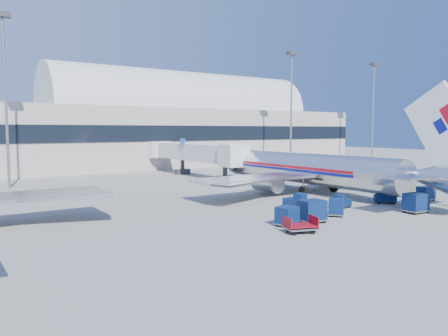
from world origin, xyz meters
TOP-DOWN VIEW (x-y plane):
  - ground at (0.00, 0.00)m, footprint 260.00×260.00m
  - terminal at (-13.60, 55.96)m, footprint 170.00×28.15m
  - airliner_main at (10.00, 4.51)m, footprint 32.00×37.26m
  - jetbridge_near at (7.60, 30.81)m, footprint 4.40×27.50m
  - mast_west at (-20.00, 30.00)m, footprint 2.00×1.20m
  - mast_east at (30.00, 30.00)m, footprint 2.00×1.20m
  - mast_far_east at (55.00, 30.00)m, footprint 2.00×1.20m
  - barrier_near at (18.00, 2.00)m, footprint 3.00×0.55m
  - barrier_mid at (21.30, 2.00)m, footprint 3.00×0.55m
  - barrier_far at (24.60, 2.00)m, footprint 3.00×0.55m
  - tug_lead at (4.63, -4.59)m, footprint 2.22×1.43m
  - tug_right at (10.62, -5.14)m, footprint 2.33×2.21m
  - tug_left at (0.80, -2.29)m, footprint 1.57×2.56m
  - cart_train_a at (1.21, -6.91)m, footprint 2.18×2.12m
  - cart_train_b at (-2.64, -7.68)m, footprint 2.30×1.85m
  - cart_train_c at (-5.21, -7.51)m, footprint 2.01×1.68m
  - cart_solo_near at (8.35, -10.12)m, footprint 2.23×1.78m
  - cart_solo_far at (15.85, -6.61)m, footprint 1.93×1.59m
  - cart_open_red at (-5.97, -9.81)m, footprint 2.66×2.23m

SIDE VIEW (x-z plane):
  - ground at x=0.00m, z-range 0.00..0.00m
  - cart_open_red at x=-5.97m, z-range 0.13..0.74m
  - barrier_near at x=18.00m, z-range 0.00..0.90m
  - barrier_mid at x=21.30m, z-range 0.00..0.90m
  - barrier_far at x=24.60m, z-range 0.00..0.90m
  - tug_lead at x=4.63m, z-range -0.06..1.28m
  - tug_right at x=10.62m, z-range -0.06..1.34m
  - tug_left at x=0.80m, z-range -0.07..1.50m
  - cart_train_a at x=1.21m, z-range 0.05..1.58m
  - cart_solo_far at x=15.85m, z-range 0.05..1.60m
  - cart_train_c at x=-5.21m, z-range 0.05..1.62m
  - cart_solo_near at x=8.35m, z-range 0.06..1.90m
  - cart_train_b at x=-2.64m, z-range 0.06..1.95m
  - airliner_main at x=10.00m, z-range -3.11..8.96m
  - jetbridge_near at x=7.60m, z-range 0.80..7.05m
  - terminal at x=-13.60m, z-range -2.98..18.02m
  - mast_west at x=-20.00m, z-range 3.49..26.09m
  - mast_east at x=30.00m, z-range 3.49..26.09m
  - mast_far_east at x=55.00m, z-range 3.49..26.09m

